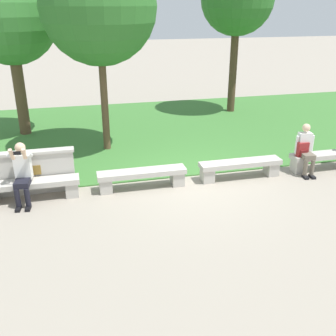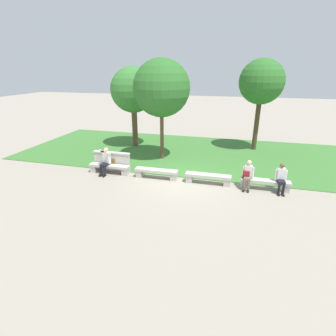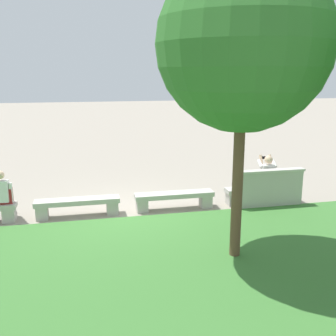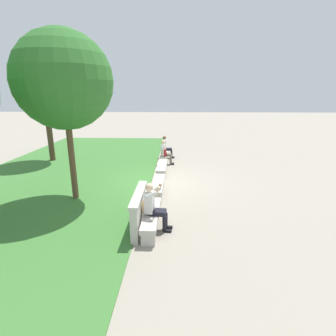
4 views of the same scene
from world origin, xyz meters
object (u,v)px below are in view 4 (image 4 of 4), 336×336
bench_near (158,186)px  person_distant (165,152)px  bench_mid (162,168)px  tree_behind_wall (43,81)px  person_photographer (154,204)px  bench_main (152,217)px  person_companion (166,146)px  bench_far (165,155)px  backpack (164,153)px  tree_left_background (64,81)px

bench_near → person_distant: (4.15, -0.07, 0.37)m
bench_mid → tree_behind_wall: (2.24, 6.11, 3.84)m
bench_mid → person_distant: person_distant is taller
tree_behind_wall → person_photographer: bearing=-139.5°
bench_main → person_photographer: (-0.13, -0.08, 0.43)m
person_companion → tree_behind_wall: bearing=97.4°
bench_far → backpack: backpack is taller
bench_far → tree_left_background: (-5.43, 2.86, 3.63)m
bench_near → person_photographer: (-2.58, -0.08, 0.43)m
person_photographer → backpack: 6.65m
bench_far → person_distant: (-0.75, -0.07, 0.37)m
backpack → tree_left_background: (-4.61, 2.88, 3.30)m
tree_left_background → person_photographer: bearing=-124.8°
bench_mid → bench_near: bearing=180.0°
tree_behind_wall → tree_left_background: size_ratio=1.01×
bench_far → person_photographer: person_photographer is taller
bench_far → person_companion: size_ratio=1.63×
bench_mid → tree_left_background: tree_left_background is taller
person_companion → person_distant: bearing=180.0°
bench_main → backpack: (6.52, -0.03, 0.32)m
bench_main → bench_mid: same height
backpack → tree_behind_wall: size_ratio=0.08×
bench_mid → bench_far: (2.45, 0.00, 0.00)m
bench_mid → tree_behind_wall: tree_behind_wall is taller
person_distant → backpack: 0.09m
backpack → bench_mid: bearing=179.1°
bench_near → backpack: (4.08, -0.03, 0.32)m
bench_mid → person_photographer: 5.05m
bench_main → person_photographer: bearing=-148.9°
person_photographer → tree_left_background: (2.04, 2.94, 3.19)m
person_companion → tree_behind_wall: (-0.80, 6.18, 3.47)m
person_companion → backpack: (-1.41, 0.04, -0.05)m
bench_near → bench_far: size_ratio=1.00×
bench_main → backpack: 6.53m
bench_far → tree_behind_wall: 7.23m
bench_mid → tree_left_background: size_ratio=0.38×
bench_mid → person_distant: bearing=-2.2°
bench_far → bench_mid: bearing=180.0°
backpack → tree_left_background: size_ratio=0.08×
bench_near → backpack: 4.09m
bench_main → person_companion: size_ratio=1.63×
bench_far → person_companion: person_companion is taller
person_photographer → person_distant: person_photographer is taller
person_photographer → bench_mid: bearing=0.9°
person_distant → tree_behind_wall: 7.11m
bench_main → tree_behind_wall: size_ratio=0.37×
bench_mid → person_distant: 1.74m
bench_far → person_distant: bearing=-175.0°
tree_behind_wall → tree_left_background: 6.16m
bench_near → bench_main: bearing=180.0°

